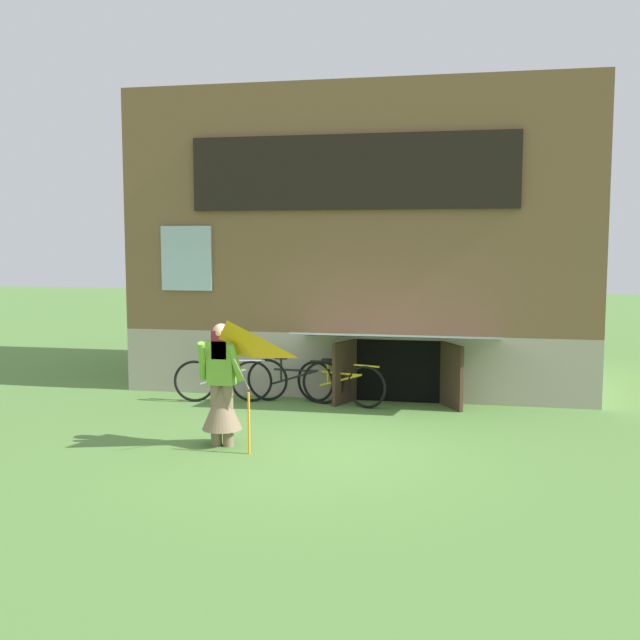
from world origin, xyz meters
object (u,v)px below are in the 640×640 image
at_px(bicycle_yellow, 340,383).
at_px(bicycle_black, 295,380).
at_px(person, 222,395).
at_px(kite, 228,355).
at_px(bicycle_silver, 223,380).

distance_m(bicycle_yellow, bicycle_black, 0.77).
relative_size(person, bicycle_black, 0.96).
height_order(kite, bicycle_silver, kite).
bearing_deg(bicycle_silver, bicycle_black, -1.80).
xyz_separation_m(person, bicycle_black, (0.31, 2.76, -0.30)).
distance_m(kite, bicycle_black, 3.44).
relative_size(bicycle_yellow, bicycle_silver, 0.97).
bearing_deg(bicycle_yellow, person, -93.77).
bearing_deg(bicycle_yellow, bicycle_black, -166.72).
xyz_separation_m(kite, bicycle_black, (0.04, 3.31, -0.91)).
xyz_separation_m(bicycle_yellow, bicycle_silver, (-1.94, -0.13, 0.00)).
bearing_deg(person, bicycle_silver, 115.79).
height_order(bicycle_black, bicycle_silver, bicycle_black).
distance_m(person, bicycle_silver, 2.72).
height_order(bicycle_yellow, bicycle_silver, bicycle_silver).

